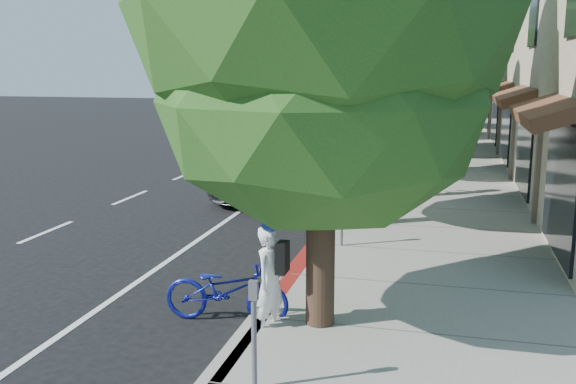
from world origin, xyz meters
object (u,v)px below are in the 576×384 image
(white_pickup, at_px, (376,131))
(pedestrian, at_px, (421,163))
(street_tree_5, at_px, (422,50))
(street_tree_3, at_px, (409,48))
(cyclist, at_px, (271,281))
(street_tree_4, at_px, (416,56))
(silver_suv, at_px, (278,169))
(dark_suv_far, at_px, (384,124))
(dark_sedan, at_px, (358,151))
(street_tree_1, at_px, (376,14))
(bicycle, at_px, (226,290))
(street_tree_0, at_px, (323,13))
(street_tree_2, at_px, (397,53))

(white_pickup, bearing_deg, pedestrian, -78.74)
(street_tree_5, bearing_deg, pedestrian, -87.34)
(street_tree_3, height_order, cyclist, street_tree_3)
(street_tree_4, relative_size, white_pickup, 1.08)
(street_tree_3, bearing_deg, silver_suv, -109.80)
(dark_suv_far, bearing_deg, silver_suv, -95.76)
(dark_sedan, height_order, pedestrian, pedestrian)
(street_tree_3, bearing_deg, pedestrian, -83.52)
(cyclist, bearing_deg, street_tree_1, 11.98)
(bicycle, xyz_separation_m, pedestrian, (2.35, 9.61, 0.57))
(white_pickup, height_order, pedestrian, pedestrian)
(street_tree_0, distance_m, dark_sedan, 14.51)
(street_tree_1, height_order, street_tree_4, street_tree_1)
(street_tree_4, xyz_separation_m, bicycle, (-1.41, -23.92, -3.70))
(bicycle, distance_m, silver_suv, 9.47)
(street_tree_3, xyz_separation_m, dark_sedan, (-1.40, -4.02, -3.64))
(street_tree_1, xyz_separation_m, street_tree_3, (0.00, 12.00, -0.40))
(bicycle, bearing_deg, dark_suv_far, -3.39)
(street_tree_2, bearing_deg, street_tree_4, 90.00)
(street_tree_0, xyz_separation_m, street_tree_4, (0.00, 24.00, -0.17))
(street_tree_3, relative_size, street_tree_4, 1.11)
(street_tree_2, distance_m, cyclist, 12.68)
(dark_sedan, xyz_separation_m, pedestrian, (2.34, -4.30, 0.32))
(street_tree_1, height_order, street_tree_5, street_tree_1)
(bicycle, height_order, silver_suv, silver_suv)
(street_tree_0, xyz_separation_m, street_tree_5, (0.00, 30.00, 0.23))
(cyclist, relative_size, silver_suv, 0.28)
(pedestrian, bearing_deg, street_tree_5, -98.58)
(dark_suv_far, xyz_separation_m, pedestrian, (2.34, -13.82, 0.19))
(street_tree_4, distance_m, cyclist, 24.47)
(street_tree_1, relative_size, street_tree_3, 1.05)
(dark_suv_far, distance_m, pedestrian, 14.02)
(street_tree_1, bearing_deg, street_tree_2, 90.00)
(street_tree_1, bearing_deg, pedestrian, 75.61)
(street_tree_0, relative_size, cyclist, 4.68)
(street_tree_1, xyz_separation_m, street_tree_4, (0.00, 18.00, -0.60))
(street_tree_1, distance_m, street_tree_5, 24.00)
(street_tree_3, distance_m, dark_suv_far, 6.68)
(street_tree_5, xyz_separation_m, white_pickup, (-1.40, -10.38, -3.68))
(street_tree_2, distance_m, street_tree_5, 18.01)
(cyclist, relative_size, dark_suv_far, 0.30)
(cyclist, distance_m, dark_suv_far, 23.73)
(street_tree_1, xyz_separation_m, silver_suv, (-3.10, 3.39, -4.03))
(street_tree_0, relative_size, street_tree_1, 0.93)
(street_tree_3, distance_m, cyclist, 18.58)
(street_tree_4, height_order, silver_suv, street_tree_4)
(cyclist, height_order, white_pickup, white_pickup)
(street_tree_0, distance_m, white_pickup, 19.97)
(street_tree_2, height_order, dark_sedan, street_tree_2)
(street_tree_2, height_order, street_tree_3, street_tree_3)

